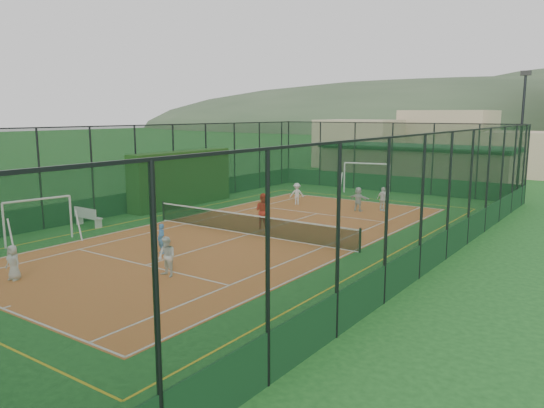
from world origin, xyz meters
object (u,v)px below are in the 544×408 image
Objects in this scene: floodlight_ne at (521,139)px; child_near_right at (167,257)px; futsal_goal_far at (366,179)px; child_near_left at (13,263)px; white_bench at (89,217)px; futsal_goal_near at (39,221)px; clubhouse at (416,165)px; coach at (263,211)px; child_far_right at (383,199)px; child_far_back at (358,199)px; child_near_mid at (161,239)px; child_far_left at (297,194)px.

floodlight_ne is 24.72m from child_near_right.
child_near_left is at bearing -104.94° from futsal_goal_far.
child_near_right reaches higher than white_bench.
futsal_goal_near is at bearing -70.29° from white_bench.
futsal_goal_far is (-1.09, -6.85, -0.50)m from clubhouse.
clubhouse is 6.95m from futsal_goal_far.
clubhouse is 20.60m from coach.
futsal_goal_far is at bearing -42.30° from child_far_right.
futsal_goal_near is at bearing -123.24° from floodlight_ne.
white_bench is at bearing 32.68° from coach.
clubhouse is at bearing 147.88° from floodlight_ne.
white_bench is 1.25× the size of child_far_right.
clubhouse is 12.40× the size of child_near_left.
floodlight_ne is 4.64× the size of coach.
child_far_right is (10.53, 12.54, 0.22)m from white_bench.
clubhouse is at bearing 73.43° from white_bench.
floodlight_ne is 11.26m from child_far_back.
futsal_goal_far is (-9.69, -1.45, -3.05)m from floodlight_ne.
child_near_left is 0.86× the size of child_far_right.
futsal_goal_near is 6.13m from child_near_mid.
futsal_goal_far is at bearing -171.52° from floodlight_ne.
futsal_goal_near reaches higher than white_bench.
child_far_right is (2.73, -12.69, -0.86)m from clubhouse.
coach is at bearing 73.93° from child_far_left.
white_bench is at bearing -178.65° from child_near_mid.
child_near_right reaches higher than child_far_left.
child_near_mid is (-9.37, -21.44, -3.50)m from floodlight_ne.
child_far_left is at bearing 66.51° from white_bench.
white_bench is 10.18m from child_near_right.
clubhouse reaches higher than child_near_left.
futsal_goal_near is 1.70× the size of coach.
futsal_goal_far reaches higher than child_near_right.
futsal_goal_near reaches higher than child_near_left.
child_far_right is (-5.87, -7.29, -3.41)m from floodlight_ne.
futsal_goal_far is 2.36× the size of child_far_right.
futsal_goal_far is at bearing -138.16° from child_far_left.
white_bench is at bearing -129.59° from floodlight_ne.
white_bench is 16.38m from child_far_right.
clubhouse is at bearing 75.61° from child_near_left.
futsal_goal_near is 2.43× the size of child_near_mid.
child_far_left is at bearing -143.65° from floodlight_ne.
futsal_goal_near reaches higher than coach.
child_near_mid is 0.91× the size of child_far_left.
child_far_right is 0.80× the size of coach.
child_far_right is 1.44m from child_far_back.
child_near_left is 0.86× the size of child_near_right.
floodlight_ne reaches higher than child_far_back.
white_bench is 1.26× the size of child_far_back.
child_near_right is 15.43m from child_far_back.
child_near_left is 0.90× the size of child_far_left.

